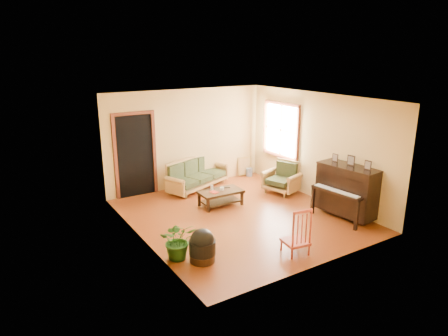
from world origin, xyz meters
TOP-DOWN VIEW (x-y plane):
  - floor at (0.00, 0.00)m, footprint 5.00×5.00m
  - doorway at (-1.45, 2.48)m, footprint 1.08×0.16m
  - window at (2.21, 1.30)m, footprint 0.12×1.36m
  - sofa at (0.10, 2.12)m, footprint 2.01×1.40m
  - coffee_table at (-0.03, 0.74)m, footprint 1.04×0.59m
  - armchair at (1.76, 0.69)m, footprint 1.00×1.03m
  - piano at (1.96, -1.28)m, footprint 0.91×1.40m
  - footstool at (-1.67, -1.32)m, footprint 0.58×0.58m
  - red_chair at (-0.11, -1.95)m, footprint 0.48×0.52m
  - leaning_frame at (1.82, 2.42)m, footprint 0.44×0.17m
  - ceramic_crock at (1.91, 2.30)m, footprint 0.24×0.24m
  - potted_plant at (-1.98, -1.01)m, footprint 0.79×0.74m
  - book at (-0.31, 0.70)m, footprint 0.18×0.23m
  - candle at (-0.18, 0.90)m, footprint 0.09×0.09m
  - glass_jar at (0.03, 0.78)m, footprint 0.13×0.13m
  - remote at (0.20, 0.84)m, footprint 0.16×0.10m

SIDE VIEW (x-z plane):
  - floor at x=0.00m, z-range 0.00..0.00m
  - ceramic_crock at x=1.91m, z-range 0.00..0.24m
  - coffee_table at x=-0.03m, z-range 0.00..0.37m
  - footstool at x=-1.67m, z-range 0.00..0.45m
  - leaning_frame at x=1.82m, z-range 0.00..0.58m
  - potted_plant at x=-1.98m, z-range 0.00..0.71m
  - remote at x=0.20m, z-range 0.37..0.39m
  - book at x=-0.31m, z-range 0.37..0.39m
  - sofa at x=0.10m, z-range 0.00..0.79m
  - glass_jar at x=0.03m, z-range 0.37..0.44m
  - armchair at x=1.76m, z-range 0.00..0.82m
  - candle at x=-0.18m, z-range 0.37..0.49m
  - red_chair at x=-0.11m, z-range 0.00..0.90m
  - piano at x=1.96m, z-range 0.00..1.17m
  - doorway at x=-1.45m, z-range 0.00..2.05m
  - window at x=2.21m, z-range 0.77..2.23m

